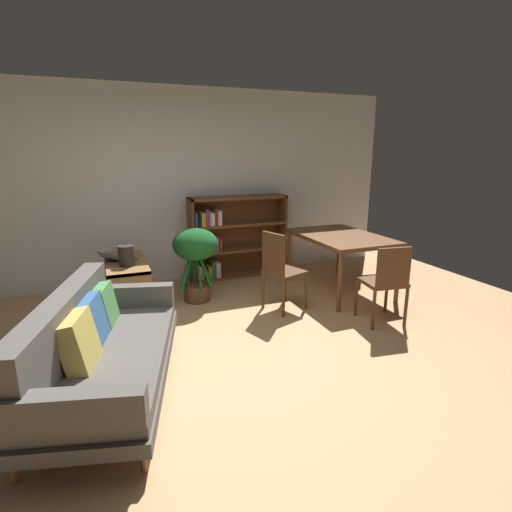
# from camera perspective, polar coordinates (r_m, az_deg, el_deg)

# --- Properties ---
(ground_plane) EXTENTS (8.16, 8.16, 0.00)m
(ground_plane) POSITION_cam_1_polar(r_m,az_deg,el_deg) (3.72, -3.48, -14.99)
(ground_plane) COLOR tan
(back_wall_panel) EXTENTS (6.80, 0.10, 2.70)m
(back_wall_panel) POSITION_cam_1_polar(r_m,az_deg,el_deg) (5.88, -12.14, 9.60)
(back_wall_panel) COLOR silver
(back_wall_panel) RESTS_ON ground_plane
(fabric_couch) EXTENTS (1.32, 2.12, 0.80)m
(fabric_couch) POSITION_cam_1_polar(r_m,az_deg,el_deg) (3.43, -21.53, -11.80)
(fabric_couch) COLOR brown
(fabric_couch) RESTS_ON ground_plane
(media_console) EXTENTS (0.46, 1.08, 0.57)m
(media_console) POSITION_cam_1_polar(r_m,az_deg,el_deg) (5.11, -17.80, -3.77)
(media_console) COLOR olive
(media_console) RESTS_ON ground_plane
(open_laptop) EXTENTS (0.45, 0.36, 0.10)m
(open_laptop) POSITION_cam_1_polar(r_m,az_deg,el_deg) (5.13, -18.86, -0.15)
(open_laptop) COLOR #333338
(open_laptop) RESTS_ON media_console
(desk_speaker) EXTENTS (0.18, 0.18, 0.23)m
(desk_speaker) POSITION_cam_1_polar(r_m,az_deg,el_deg) (4.79, -17.94, 0.06)
(desk_speaker) COLOR #2D2823
(desk_speaker) RESTS_ON media_console
(potted_floor_plant) EXTENTS (0.56, 0.56, 0.93)m
(potted_floor_plant) POSITION_cam_1_polar(r_m,az_deg,el_deg) (5.01, -8.56, 0.50)
(potted_floor_plant) COLOR brown
(potted_floor_plant) RESTS_ON ground_plane
(dining_table) EXTENTS (0.95, 1.41, 0.76)m
(dining_table) POSITION_cam_1_polar(r_m,az_deg,el_deg) (5.43, 11.93, 2.20)
(dining_table) COLOR brown
(dining_table) RESTS_ON ground_plane
(dining_chair_near) EXTENTS (0.47, 0.47, 0.89)m
(dining_chair_near) POSITION_cam_1_polar(r_m,az_deg,el_deg) (4.53, 17.97, -3.20)
(dining_chair_near) COLOR #56351E
(dining_chair_near) RESTS_ON ground_plane
(dining_chair_far) EXTENTS (0.51, 0.50, 0.95)m
(dining_chair_far) POSITION_cam_1_polar(r_m,az_deg,el_deg) (4.68, 3.45, -1.71)
(dining_chair_far) COLOR #56351E
(dining_chair_far) RESTS_ON ground_plane
(bookshelf) EXTENTS (1.46, 0.34, 1.20)m
(bookshelf) POSITION_cam_1_polar(r_m,az_deg,el_deg) (6.01, -3.62, 2.60)
(bookshelf) COLOR brown
(bookshelf) RESTS_ON ground_plane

